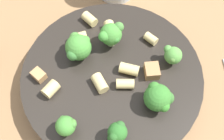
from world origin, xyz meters
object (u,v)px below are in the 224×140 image
rigatoni_0 (151,39)px  rigatoni_4 (125,84)px  chicken_chunk_0 (39,75)px  rigatoni_3 (100,83)px  broccoli_floret_2 (111,34)px  rigatoni_6 (110,29)px  rigatoni_5 (129,69)px  broccoli_floret_4 (173,55)px  rigatoni_1 (51,89)px  rigatoni_7 (90,19)px  chicken_chunk_1 (152,71)px  pasta_bowl (112,78)px  broccoli_floret_1 (78,47)px  rigatoni_2 (79,38)px  broccoli_floret_0 (117,133)px  broccoli_floret_5 (66,126)px  broccoli_floret_3 (158,98)px

rigatoni_0 → rigatoni_4: size_ratio=0.80×
chicken_chunk_0 → rigatoni_3: bearing=98.5°
broccoli_floret_2 → rigatoni_6: size_ratio=1.65×
broccoli_floret_2 → rigatoni_5: size_ratio=1.47×
chicken_chunk_0 → broccoli_floret_4: bearing=115.2°
rigatoni_1 → rigatoni_5: rigatoni_1 is taller
rigatoni_6 → rigatoni_7: size_ratio=1.04×
broccoli_floret_2 → chicken_chunk_1: size_ratio=1.78×
pasta_bowl → broccoli_floret_1: (-0.01, -0.06, 0.04)m
chicken_chunk_1 → rigatoni_2: bearing=-100.2°
broccoli_floret_4 → rigatoni_7: size_ratio=1.31×
broccoli_floret_0 → broccoli_floret_1: 0.14m
broccoli_floret_1 → rigatoni_7: 0.07m
broccoli_floret_1 → chicken_chunk_1: (-0.00, 0.11, -0.02)m
broccoli_floret_1 → chicken_chunk_0: broccoli_floret_1 is taller
rigatoni_0 → broccoli_floret_1: bearing=-58.9°
broccoli_floret_4 → rigatoni_1: size_ratio=1.39×
pasta_bowl → rigatoni_2: (-0.04, -0.07, 0.03)m
broccoli_floret_2 → broccoli_floret_5: (0.15, -0.01, -0.01)m
broccoli_floret_2 → rigatoni_6: broccoli_floret_2 is taller
rigatoni_2 → broccoli_floret_0: bearing=38.0°
rigatoni_0 → chicken_chunk_0: size_ratio=1.05×
broccoli_floret_5 → rigatoni_1: size_ratio=1.47×
chicken_chunk_0 → rigatoni_2: bearing=156.1°
broccoli_floret_3 → broccoli_floret_4: size_ratio=1.28×
rigatoni_3 → rigatoni_4: rigatoni_3 is taller
broccoli_floret_4 → rigatoni_0: 0.05m
broccoli_floret_5 → rigatoni_7: 0.18m
broccoli_floret_4 → rigatoni_1: broccoli_floret_4 is taller
broccoli_floret_3 → rigatoni_5: (-0.04, -0.05, -0.01)m
rigatoni_3 → rigatoni_5: (-0.03, 0.03, -0.00)m
rigatoni_3 → rigatoni_0: bearing=152.5°
rigatoni_2 → rigatoni_6: size_ratio=0.92×
broccoli_floret_5 → rigatoni_3: size_ratio=1.27×
broccoli_floret_3 → broccoli_floret_0: bearing=-31.8°
broccoli_floret_2 → broccoli_floret_3: (0.08, 0.09, -0.00)m
rigatoni_1 → rigatoni_3: (-0.03, 0.06, -0.00)m
rigatoni_2 → rigatoni_6: (-0.03, 0.04, -0.00)m
broccoli_floret_4 → rigatoni_5: bearing=-57.1°
broccoli_floret_3 → rigatoni_3: (-0.00, -0.08, -0.01)m
rigatoni_1 → pasta_bowl: bearing=126.5°
rigatoni_2 → chicken_chunk_0: (0.08, -0.03, -0.00)m
rigatoni_1 → rigatoni_6: same height
rigatoni_1 → rigatoni_4: (-0.04, 0.10, -0.00)m
rigatoni_2 → rigatoni_7: bearing=177.0°
rigatoni_2 → rigatoni_6: 0.05m
chicken_chunk_1 → chicken_chunk_0: bearing=-70.4°
broccoli_floret_5 → rigatoni_1: bearing=-136.3°
rigatoni_3 → rigatoni_7: same height
rigatoni_1 → rigatoni_0: bearing=138.2°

